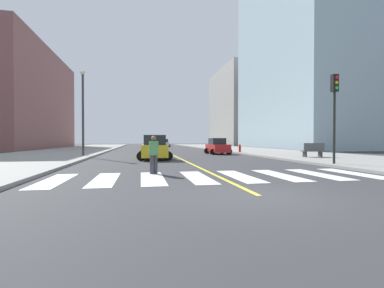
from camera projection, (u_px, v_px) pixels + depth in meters
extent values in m
plane|color=#333335|center=(259.00, 196.00, 7.53)|extent=(220.00, 220.00, 0.00)
cube|color=gray|center=(288.00, 154.00, 29.41)|extent=(10.00, 120.00, 0.15)
cube|color=gray|center=(38.00, 156.00, 24.98)|extent=(10.00, 120.00, 0.15)
cube|color=silver|center=(54.00, 181.00, 10.32)|extent=(0.90, 4.00, 0.01)
cube|color=silver|center=(105.00, 179.00, 10.65)|extent=(0.90, 4.00, 0.01)
cube|color=silver|center=(152.00, 178.00, 10.97)|extent=(0.90, 4.00, 0.01)
cube|color=silver|center=(197.00, 177.00, 11.30)|extent=(0.90, 4.00, 0.01)
cube|color=silver|center=(239.00, 176.00, 11.63)|extent=(0.90, 4.00, 0.01)
cube|color=silver|center=(279.00, 175.00, 11.95)|extent=(0.90, 4.00, 0.01)
cube|color=silver|center=(317.00, 174.00, 12.28)|extent=(0.90, 4.00, 0.01)
cube|color=silver|center=(353.00, 173.00, 12.61)|extent=(0.90, 4.00, 0.01)
cube|color=yellow|center=(160.00, 149.00, 46.86)|extent=(0.16, 80.00, 0.01)
cube|color=#99B2BC|center=(317.00, 26.00, 50.83)|extent=(20.00, 28.00, 44.58)
cube|color=gray|center=(250.00, 108.00, 79.30)|extent=(18.00, 24.00, 21.16)
cube|color=brown|center=(4.00, 99.00, 48.68)|extent=(16.00, 32.00, 17.42)
cube|color=gold|center=(155.00, 151.00, 21.56)|extent=(2.07, 4.28, 0.90)
cube|color=#1E2328|center=(155.00, 140.00, 21.30)|extent=(1.69, 2.17, 0.76)
cylinder|color=black|center=(166.00, 154.00, 23.00)|extent=(0.69, 0.25, 0.68)
cylinder|color=black|center=(142.00, 154.00, 22.72)|extent=(0.69, 0.25, 0.68)
cylinder|color=black|center=(168.00, 156.00, 20.41)|extent=(0.69, 0.25, 0.68)
cylinder|color=black|center=(141.00, 156.00, 20.13)|extent=(0.69, 0.25, 0.68)
cube|color=red|center=(218.00, 148.00, 29.92)|extent=(1.82, 3.87, 0.82)
cube|color=#1E2328|center=(217.00, 141.00, 30.13)|extent=(1.50, 1.95, 0.69)
cylinder|color=black|center=(213.00, 152.00, 28.58)|extent=(0.62, 0.21, 0.62)
cylinder|color=black|center=(229.00, 152.00, 28.94)|extent=(0.62, 0.21, 0.62)
cylinder|color=black|center=(207.00, 151.00, 30.91)|extent=(0.62, 0.21, 0.62)
cylinder|color=black|center=(222.00, 151.00, 31.27)|extent=(0.62, 0.21, 0.62)
cube|color=silver|center=(164.00, 144.00, 60.75)|extent=(1.85, 3.86, 0.82)
cube|color=#1E2328|center=(164.00, 141.00, 60.96)|extent=(1.52, 1.95, 0.69)
cylinder|color=black|center=(161.00, 146.00, 59.42)|extent=(0.62, 0.22, 0.62)
cylinder|color=black|center=(169.00, 146.00, 59.80)|extent=(0.62, 0.22, 0.62)
cylinder|color=black|center=(160.00, 145.00, 61.72)|extent=(0.62, 0.22, 0.62)
cylinder|color=black|center=(168.00, 145.00, 62.10)|extent=(0.62, 0.22, 0.62)
cylinder|color=black|center=(334.00, 128.00, 16.07)|extent=(0.14, 0.14, 4.14)
cube|color=black|center=(335.00, 83.00, 16.03)|extent=(0.36, 0.28, 1.00)
sphere|color=red|center=(337.00, 77.00, 15.85)|extent=(0.18, 0.18, 0.18)
sphere|color=orange|center=(337.00, 82.00, 15.86)|extent=(0.18, 0.18, 0.18)
sphere|color=green|center=(337.00, 88.00, 15.86)|extent=(0.18, 0.18, 0.18)
cube|color=#47474C|center=(312.00, 151.00, 22.37)|extent=(1.81, 0.59, 0.08)
cube|color=#47474C|center=(314.00, 147.00, 22.13)|extent=(1.80, 0.09, 0.60)
cube|color=#2D2D33|center=(305.00, 154.00, 22.26)|extent=(0.11, 0.48, 0.44)
cube|color=#2D2D33|center=(320.00, 154.00, 22.48)|extent=(0.11, 0.48, 0.44)
cylinder|color=#38383D|center=(155.00, 164.00, 12.47)|extent=(0.19, 0.19, 0.84)
cylinder|color=#38383D|center=(152.00, 165.00, 12.36)|extent=(0.19, 0.19, 0.84)
cylinder|color=#47844C|center=(154.00, 148.00, 12.40)|extent=(0.42, 0.42, 0.63)
sphere|color=brown|center=(154.00, 138.00, 12.40)|extent=(0.23, 0.23, 0.23)
cylinder|color=red|center=(240.00, 149.00, 31.46)|extent=(0.26, 0.26, 0.70)
sphere|color=red|center=(240.00, 145.00, 31.45)|extent=(0.22, 0.22, 0.22)
cylinder|color=#38383D|center=(83.00, 115.00, 24.92)|extent=(0.20, 0.20, 7.25)
sphere|color=silver|center=(83.00, 72.00, 24.86)|extent=(0.44, 0.44, 0.44)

